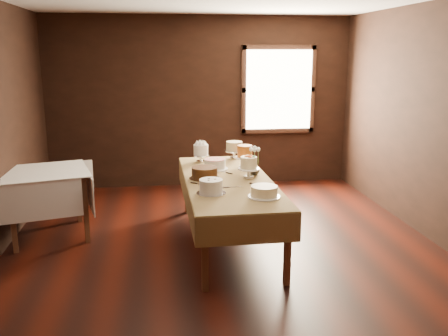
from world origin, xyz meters
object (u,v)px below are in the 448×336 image
Objects in this scene: cake_meringue at (201,154)px; flower_vase at (254,170)px; cake_chocolate at (205,173)px; cake_server_c at (223,172)px; cake_flowers at (249,168)px; display_table at (228,184)px; cake_speckled at (234,151)px; cake_server_a at (236,187)px; cake_server_b at (260,186)px; cake_lattice at (215,165)px; cake_server_e at (203,185)px; side_table at (46,179)px; cake_swirl at (211,187)px; cake_cream at (264,192)px; cake_caramel at (245,157)px.

cake_meringue is 2.07× the size of flower_vase.
cake_chocolate is 1.72× the size of cake_server_c.
flower_vase is (0.36, -0.19, 0.06)m from cake_server_c.
cake_flowers is at bearing -0.26° from cake_chocolate.
cake_flowers is 2.09× the size of flower_vase.
display_table is 0.40m from flower_vase.
cake_speckled is 1.18× the size of cake_server_a.
cake_server_b is at bearing -83.02° from cake_flowers.
flower_vase is at bearing -38.50° from cake_lattice.
cake_server_b is at bearing -8.97° from cake_server_a.
cake_speckled is 1.18× the size of cake_server_c.
cake_speckled is 1.18m from cake_chocolate.
cake_server_c is at bearing 101.77° from cake_server_e.
cake_server_c is at bearing -3.98° from side_table.
side_table is 4.35× the size of cake_flowers.
cake_swirl reaches higher than cake_cream.
cake_server_b is at bearing -89.83° from cake_caramel.
flower_vase is (2.48, -0.34, 0.12)m from side_table.
cake_server_c is (-0.26, 0.31, -0.11)m from cake_flowers.
cake_meringue is at bearing 145.27° from cake_caramel.
cake_cream is at bearing -66.48° from cake_server_a.
cake_flowers reaches higher than display_table.
cake_swirl is at bearing -42.32° from cake_server_e.
cake_cream is 0.39m from cake_server_b.
cake_server_e is (-0.30, -0.57, 0.00)m from cake_server_c.
cake_server_a is at bearing -21.51° from side_table.
cake_caramel is 1.22× the size of cake_server_e.
cake_speckled is at bearing 75.69° from cake_server_a.
cake_meringue is 0.63m from cake_server_c.
cake_server_c is (-0.31, 0.72, 0.00)m from cake_server_b.
flower_vase reaches higher than cake_lattice.
cake_server_a is 0.60m from flower_vase.
cake_server_c is at bearing -69.67° from cake_meringue.
cake_lattice is 0.76m from cake_server_e.
cake_server_e is (-0.56, -1.32, -0.11)m from cake_speckled.
side_table is 4.94× the size of cake_server_c.
cake_chocolate is 0.62m from cake_swirl.
side_table is at bearing 169.13° from cake_flowers.
flower_vase is (0.34, 0.16, 0.12)m from display_table.
cake_server_c is (-0.27, 1.11, -0.05)m from cake_cream.
cake_cream reaches higher than side_table.
flower_vase is (0.44, -0.35, 0.01)m from cake_lattice.
cake_speckled is at bearing 90.17° from cake_flowers.
side_table is 2.17m from cake_swirl.
cake_lattice is at bearing 81.18° from cake_swirl.
cake_caramel is 0.95m from cake_server_b.
cake_caramel is at bearing 1.67° from side_table.
cake_server_b is at bearing -65.72° from cake_lattice.
display_table is at bearing -117.60° from cake_caramel.
cake_server_a is at bearing -53.05° from cake_chocolate.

